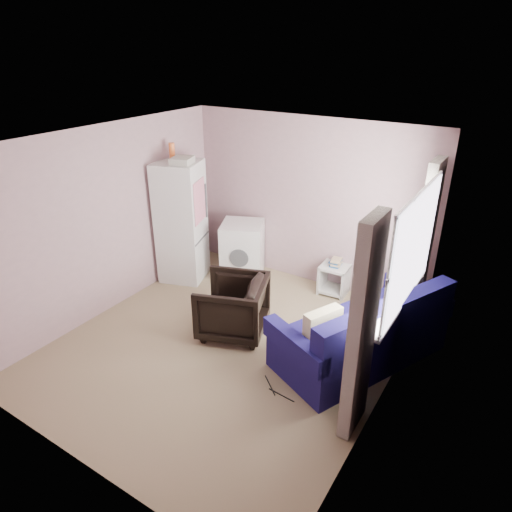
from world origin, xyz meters
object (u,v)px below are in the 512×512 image
(side_table, at_px, (335,277))
(sofa, at_px, (364,335))
(fridge, at_px, (181,221))
(washing_machine, at_px, (242,249))
(armchair, at_px, (232,304))

(side_table, distance_m, sofa, 1.59)
(side_table, relative_size, sofa, 0.24)
(fridge, xyz_separation_m, washing_machine, (0.76, 0.53, -0.48))
(armchair, xyz_separation_m, washing_machine, (-0.77, 1.38, 0.05))
(washing_machine, bearing_deg, side_table, -13.99)
(fridge, relative_size, washing_machine, 2.38)
(armchair, xyz_separation_m, sofa, (1.61, 0.35, -0.07))
(armchair, bearing_deg, sofa, 81.98)
(washing_machine, height_order, sofa, sofa)
(fridge, relative_size, sofa, 0.92)
(armchair, xyz_separation_m, side_table, (0.69, 1.64, -0.16))
(washing_machine, relative_size, sofa, 0.39)
(washing_machine, relative_size, side_table, 1.60)
(washing_machine, distance_m, sofa, 2.59)
(washing_machine, height_order, side_table, washing_machine)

